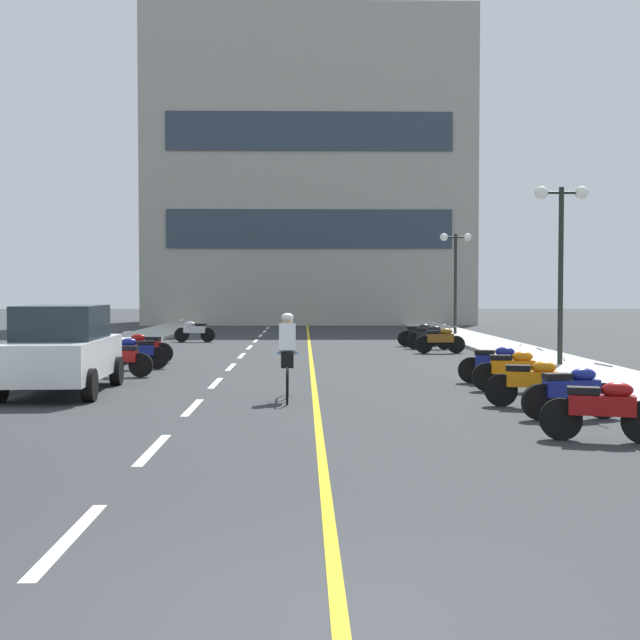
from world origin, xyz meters
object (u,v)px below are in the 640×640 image
street_lamp_far (456,259)px  motorcycle_11 (420,334)px  parked_car_near (62,349)px  motorcycle_10 (430,336)px  motorcycle_2 (572,391)px  motorcycle_1 (603,409)px  motorcycle_4 (513,369)px  motorcycle_5 (496,363)px  cyclist_rider (287,355)px  motorcycle_7 (136,352)px  motorcycle_9 (440,339)px  motorcycle_12 (194,331)px  motorcycle_8 (144,347)px  street_lamp_mid (561,233)px  motorcycle_3 (533,382)px  motorcycle_6 (118,358)px

street_lamp_far → motorcycle_11: size_ratio=2.74×
parked_car_near → motorcycle_10: bearing=52.9°
motorcycle_2 → motorcycle_1: bearing=-96.4°
motorcycle_2 → motorcycle_4: same height
motorcycle_1 → motorcycle_4: bearing=87.9°
motorcycle_5 → cyclist_rider: size_ratio=0.94×
motorcycle_4 → motorcycle_11: bearing=89.9°
motorcycle_2 → motorcycle_7: same height
motorcycle_4 → motorcycle_9: (0.21, 10.60, 0.00)m
motorcycle_5 → motorcycle_12: 17.90m
motorcycle_7 → motorcycle_8: bearing=94.6°
parked_car_near → motorcycle_1: (9.20, -5.76, -0.44)m
motorcycle_5 → motorcycle_9: (0.24, 9.19, 0.00)m
street_lamp_mid → motorcycle_3: 8.67m
motorcycle_3 → cyclist_rider: bearing=166.1°
motorcycle_1 → motorcycle_2: (0.23, 2.03, 0.00)m
motorcycle_7 → motorcycle_11: 12.80m
motorcycle_5 → motorcycle_8: bearing=147.9°
parked_car_near → motorcycle_1: size_ratio=2.57×
motorcycle_7 → motorcycle_8: (-0.17, 2.07, 0.00)m
motorcycle_7 → motorcycle_9: 10.70m
street_lamp_mid → motorcycle_10: street_lamp_mid is taller
motorcycle_7 → motorcycle_8: 2.08m
motorcycle_8 → parked_car_near: bearing=-92.6°
motorcycle_5 → motorcycle_7: same height
motorcycle_4 → cyclist_rider: size_ratio=0.96×
street_lamp_mid → motorcycle_1: size_ratio=2.92×
motorcycle_4 → motorcycle_9: same height
motorcycle_5 → cyclist_rider: (-4.70, -2.70, 0.41)m
motorcycle_10 → motorcycle_11: size_ratio=0.97×
motorcycle_6 → motorcycle_10: size_ratio=1.03×
motorcycle_10 → cyclist_rider: bearing=-109.3°
motorcycle_9 → motorcycle_12: (-9.12, 6.36, 0.00)m
motorcycle_6 → motorcycle_4: bearing=-19.1°
motorcycle_2 → motorcycle_9: (0.20, 14.41, 0.00)m
motorcycle_1 → motorcycle_9: size_ratio=0.97×
motorcycle_11 → street_lamp_far: bearing=69.4°
street_lamp_far → motorcycle_1: 27.34m
motorcycle_9 → motorcycle_11: size_ratio=1.00×
motorcycle_5 → cyclist_rider: 5.44m
motorcycle_2 → motorcycle_11: 18.00m
motorcycle_9 → cyclist_rider: size_ratio=0.96×
motorcycle_1 → motorcycle_10: size_ratio=1.00×
parked_car_near → motorcycle_1: parked_car_near is taller
motorcycle_5 → motorcycle_11: (0.05, 12.78, 0.00)m
motorcycle_1 → motorcycle_12: size_ratio=0.97×
cyclist_rider → motorcycle_11: bearing=72.9°
street_lamp_mid → cyclist_rider: bearing=-138.7°
motorcycle_9 → parked_car_near: bearing=-132.1°
street_lamp_far → motorcycle_6: (-11.61, -18.07, -3.10)m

